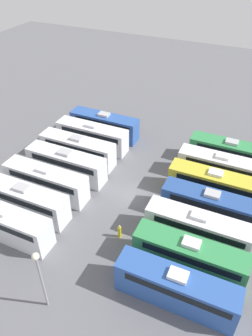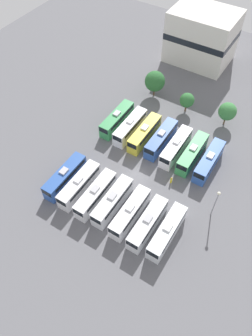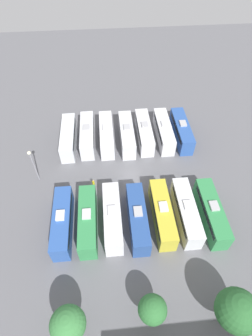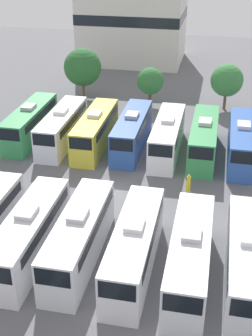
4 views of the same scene
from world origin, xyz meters
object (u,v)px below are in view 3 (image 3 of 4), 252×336
object	(u,v)px
bus_8	(186,212)
bus_5	(87,134)
bus_6	(68,137)
bus_7	(211,212)
bus_0	(182,130)
bus_12	(88,220)
tree_0	(237,311)
worker_person	(94,183)
bus_1	(164,131)
bus_11	(112,217)
tree_1	(152,309)
bus_4	(107,134)
bus_9	(162,213)
tree_2	(68,324)
bus_10	(138,218)
bus_13	(62,222)
bus_2	(144,132)
light_pole	(32,161)
bus_3	(127,134)

from	to	relation	value
bus_8	bus_5	bearing A→B (deg)	-51.30
bus_6	bus_7	world-z (taller)	same
bus_5	bus_0	bearing A→B (deg)	178.69
bus_12	tree_0	world-z (taller)	tree_0
bus_12	worker_person	distance (m)	7.61
bus_1	bus_11	xyz separation A→B (m)	(10.97, 18.07, 0.00)
bus_1	bus_8	xyz separation A→B (m)	(0.00, 18.14, 0.00)
bus_0	tree_1	xyz separation A→B (m)	(10.64, 30.77, 1.31)
bus_0	bus_4	world-z (taller)	same
bus_6	bus_7	size ratio (longest dim) A/B	1.00
bus_7	tree_1	world-z (taller)	tree_1
bus_9	tree_2	size ratio (longest dim) A/B	1.85
worker_person	tree_2	distance (m)	21.20
bus_1	bus_5	world-z (taller)	same
bus_8	worker_person	xyz separation A→B (m)	(13.76, -7.35, -1.08)
bus_10	bus_5	bearing A→B (deg)	-68.40
bus_0	tree_2	bearing A→B (deg)	57.75
bus_7	bus_13	world-z (taller)	same
bus_13	tree_1	world-z (taller)	tree_1
bus_8	tree_2	bearing A→B (deg)	39.45
bus_2	bus_8	distance (m)	18.63
bus_1	tree_1	distance (m)	31.77
bus_0	bus_7	xyz separation A→B (m)	(-0.22, 18.43, 0.00)
bus_9	bus_10	world-z (taller)	same
bus_12	bus_5	bearing A→B (deg)	-89.40
bus_12	bus_13	distance (m)	3.65
bus_8	light_pole	world-z (taller)	light_pole
bus_0	bus_5	size ratio (longest dim) A/B	1.00
bus_8	light_pole	distance (m)	25.22
bus_1	bus_13	bearing A→B (deg)	44.95
bus_5	bus_12	world-z (taller)	same
tree_1	bus_11	bearing A→B (deg)	-73.54
bus_4	bus_10	xyz separation A→B (m)	(-3.77, 18.53, 0.00)
bus_4	bus_3	bearing A→B (deg)	175.46
tree_2	bus_3	bearing A→B (deg)	-106.32
bus_8	bus_13	xyz separation A→B (m)	(18.20, 0.03, 0.00)
bus_1	bus_13	size ratio (longest dim) A/B	1.00
bus_4	bus_6	size ratio (longest dim) A/B	1.00
bus_2	bus_5	world-z (taller)	same
bus_8	bus_11	size ratio (longest dim) A/B	1.00
bus_11	bus_12	xyz separation A→B (m)	(3.58, 0.21, 0.00)
bus_11	tree_0	size ratio (longest dim) A/B	1.60
bus_1	bus_9	distance (m)	18.42
bus_7	light_pole	distance (m)	28.79
bus_11	light_pole	xyz separation A→B (m)	(12.13, -9.65, 2.85)
tree_1	bus_13	bearing A→B (deg)	-49.14
bus_1	tree_0	world-z (taller)	tree_0
bus_0	bus_10	bearing A→B (deg)	59.60
bus_11	light_pole	size ratio (longest dim) A/B	1.53
bus_0	bus_9	xyz separation A→B (m)	(7.05, 17.92, 0.00)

